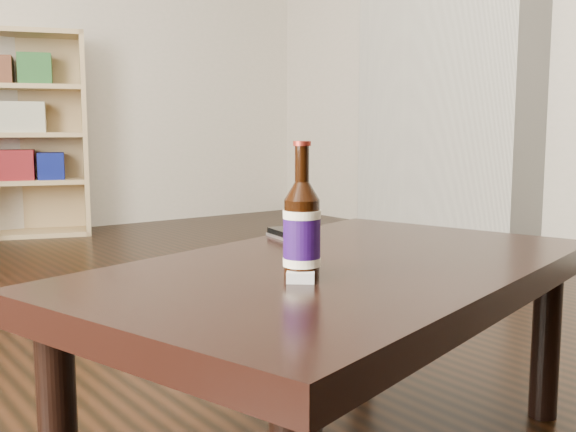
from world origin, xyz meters
TOP-DOWN VIEW (x-y plane):
  - floor at (0.00, 0.00)m, footprint 5.00×6.00m
  - chimney_breast at (2.35, 1.20)m, footprint 0.30×1.20m
  - bookshelf at (0.37, 2.88)m, footprint 0.76×0.53m
  - coffee_table at (-0.02, -0.56)m, footprint 1.25×0.93m
  - beer_bottle at (-0.18, -0.64)m, footprint 0.08×0.08m
  - phone at (0.06, -0.27)m, footprint 0.08×0.13m
  - remote at (-0.16, -0.60)m, footprint 0.15×0.16m

SIDE VIEW (x-z plane):
  - floor at x=0.00m, z-range -0.01..0.00m
  - coffee_table at x=-0.02m, z-range 0.15..0.58m
  - phone at x=0.06m, z-range 0.42..0.44m
  - remote at x=-0.16m, z-range 0.42..0.44m
  - beer_bottle at x=-0.18m, z-range 0.39..0.63m
  - bookshelf at x=0.37m, z-range 0.03..1.31m
  - chimney_breast at x=2.35m, z-range 0.00..2.70m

